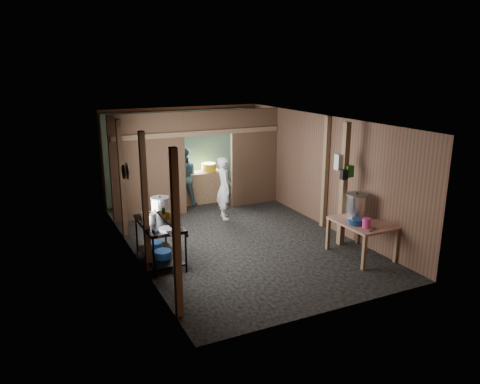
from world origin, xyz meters
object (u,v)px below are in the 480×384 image
stock_pot (356,206)px  cook (224,188)px  pink_bucket (367,223)px  gas_range (160,242)px  prep_table (361,239)px  yellow_tub (209,167)px  stove_pot_large (160,206)px

stock_pot → cook: 3.43m
pink_bucket → cook: size_ratio=0.12×
stock_pot → cook: bearing=117.8°
gas_range → prep_table: size_ratio=1.16×
gas_range → stock_pot: size_ratio=2.74×
yellow_tub → cook: cook is taller
stove_pot_large → cook: (2.03, 1.45, -0.21)m
gas_range → pink_bucket: bearing=-25.7°
stove_pot_large → stock_pot: size_ratio=0.73×
stock_pot → cook: (-1.59, 3.03, -0.17)m
stove_pot_large → cook: size_ratio=0.24×
gas_range → pink_bucket: 3.95m
prep_table → pink_bucket: bearing=-118.4°
stove_pot_large → cook: cook is taller
gas_range → prep_table: gas_range is taller
stove_pot_large → gas_range: bearing=-109.4°
gas_range → stock_pot: bearing=-16.1°
stock_pot → prep_table: bearing=-105.0°
gas_range → prep_table: 3.97m
prep_table → stove_pot_large: size_ratio=3.27×
gas_range → stove_pot_large: bearing=70.6°
gas_range → stove_pot_large: size_ratio=3.78×
prep_table → stock_pot: (0.08, 0.31, 0.59)m
prep_table → cook: size_ratio=0.77×
stock_pot → gas_range: bearing=163.9°
stock_pot → pink_bucket: 0.67m
pink_bucket → cook: cook is taller
cook → pink_bucket: bearing=-148.7°
stove_pot_large → pink_bucket: (3.38, -2.19, -0.18)m
gas_range → prep_table: bearing=-20.7°
prep_table → stove_pot_large: stove_pot_large is taller
stove_pot_large → stock_pot: 3.95m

